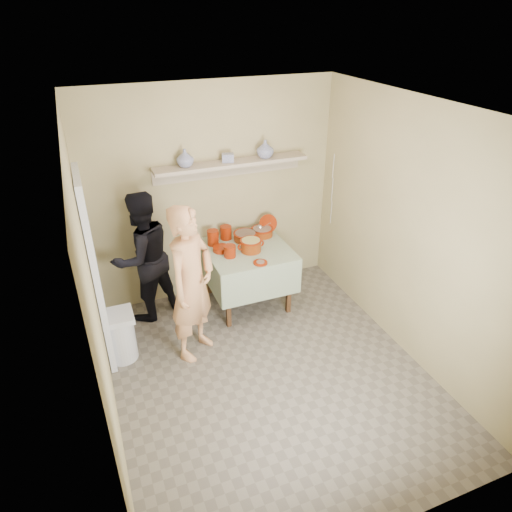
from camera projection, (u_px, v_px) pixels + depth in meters
name	position (u px, v px, depth m)	size (l,w,h in m)	color
ground	(270.00, 373.00, 4.64)	(3.50, 3.50, 0.00)	#675F51
tile_panel	(95.00, 272.00, 4.45)	(0.06, 0.70, 2.00)	silver
plate_stack_a	(213.00, 238.00, 5.42)	(0.14, 0.14, 0.19)	maroon
plate_stack_b	(226.00, 233.00, 5.56)	(0.14, 0.14, 0.17)	maroon
bowl_stack	(230.00, 251.00, 5.18)	(0.14, 0.14, 0.14)	maroon
empty_bowl	(221.00, 249.00, 5.31)	(0.19, 0.19, 0.06)	maroon
propped_lid	(268.00, 223.00, 5.71)	(0.23, 0.23, 0.02)	maroon
vase_right	(265.00, 149.00, 5.26)	(0.20, 0.20, 0.21)	navy
vase_left	(185.00, 158.00, 4.97)	(0.19, 0.19, 0.20)	navy
ceramic_box	(228.00, 158.00, 5.14)	(0.13, 0.09, 0.09)	navy
person_cook	(192.00, 284.00, 4.55)	(0.61, 0.40, 1.68)	tan
person_helper	(143.00, 257.00, 5.16)	(0.76, 0.59, 1.56)	black
room_shell	(272.00, 231.00, 3.85)	(3.04, 3.54, 2.62)	tan
serving_table	(247.00, 257.00, 5.44)	(0.97, 0.97, 0.76)	#4C2D16
cazuela_meat_a	(245.00, 236.00, 5.55)	(0.30, 0.30, 0.10)	#671F03
cazuela_meat_b	(262.00, 231.00, 5.65)	(0.28, 0.28, 0.10)	#671F03
ladle	(260.00, 227.00, 5.64)	(0.08, 0.26, 0.19)	silver
cazuela_rice	(251.00, 244.00, 5.29)	(0.33, 0.25, 0.14)	#671F03
front_plate	(260.00, 263.00, 5.07)	(0.16, 0.16, 0.03)	maroon
wall_shelf	(231.00, 165.00, 5.23)	(1.80, 0.25, 0.21)	tan
trash_bin	(120.00, 336.00, 4.71)	(0.32, 0.32, 0.56)	silver
electrical_cord	(332.00, 190.00, 5.71)	(0.01, 0.05, 0.90)	silver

